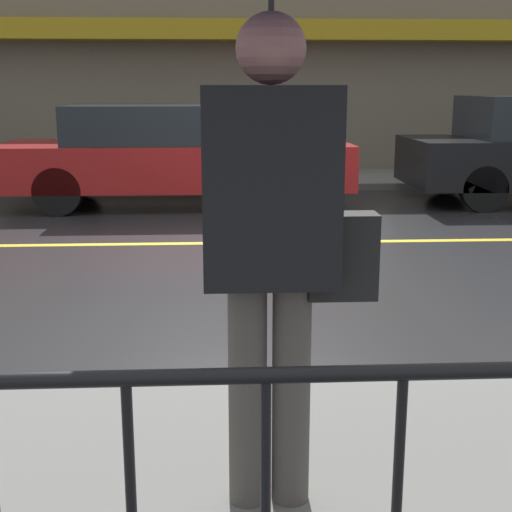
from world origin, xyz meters
The scene contains 6 objects.
ground_plane centered at (0.00, 0.00, 0.00)m, with size 80.00×80.00×0.00m, color #262628.
sidewalk_far centered at (0.00, 4.93, 0.06)m, with size 28.00×2.15×0.11m.
lane_marking centered at (0.00, 0.00, 0.00)m, with size 25.20×0.12×0.01m.
building_storefront centered at (0.00, 6.12, 2.34)m, with size 28.00×0.85×4.64m.
pedestrian centered at (-0.50, -5.01, 1.76)m, with size 1.00×1.00×2.15m.
car_red centered at (-1.30, 2.57, 0.71)m, with size 4.80×1.71×1.38m.
Camera 1 is at (-0.68, -7.40, 1.62)m, focal length 50.00 mm.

